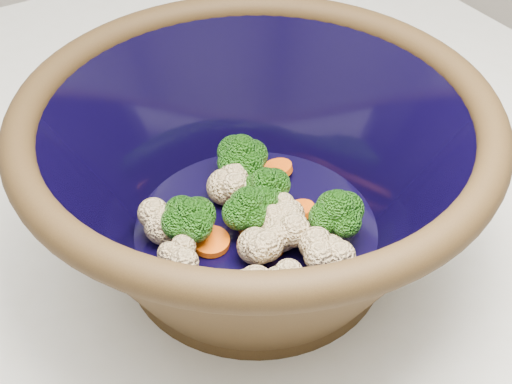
% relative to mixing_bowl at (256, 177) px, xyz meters
% --- Properties ---
extents(mixing_bowl, '(0.43, 0.43, 0.16)m').
position_rel_mixing_bowl_xyz_m(mixing_bowl, '(0.00, 0.00, 0.00)').
color(mixing_bowl, black).
rests_on(mixing_bowl, counter).
extents(vegetable_pile, '(0.16, 0.17, 0.05)m').
position_rel_mixing_bowl_xyz_m(vegetable_pile, '(-0.00, -0.00, -0.03)').
color(vegetable_pile, '#608442').
rests_on(vegetable_pile, mixing_bowl).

